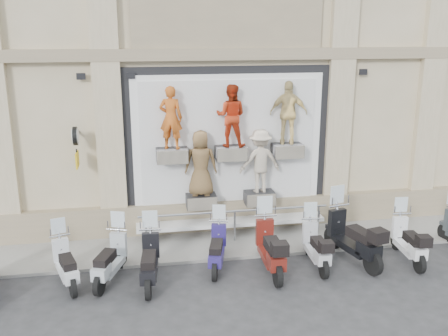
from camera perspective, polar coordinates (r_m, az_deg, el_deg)
The scene contains 14 objects.
ground at distance 11.60m, azimuth 3.22°, elevation -12.54°, with size 90.00×90.00×0.00m, color #2B2B2E.
sidewalk at distance 13.43m, azimuth 1.14°, elevation -8.25°, with size 16.00×2.20×0.08m, color gray.
building at distance 17.13m, azimuth -2.11°, elevation 17.35°, with size 14.00×8.60×12.00m, color #CAB693, non-canonical shape.
shop_vitrine at distance 13.30m, azimuth 1.01°, elevation 2.16°, with size 5.60×0.84×4.30m.
guard_rail at distance 13.17m, azimuth 1.24°, elevation -6.73°, with size 5.06×0.10×0.93m, color #9EA0A5, non-canonical shape.
clock_sign_bracket at distance 12.78m, azimuth -16.57°, elevation 2.90°, with size 0.10×0.80×1.02m.
scooter_b at distance 11.59m, azimuth -17.71°, elevation -9.54°, with size 0.49×1.70×1.38m, color silver, non-canonical shape.
scooter_c at distance 11.48m, azimuth -12.94°, elevation -9.25°, with size 0.52×1.78×1.44m, color #9EA5AB, non-canonical shape.
scooter_d at distance 11.19m, azimuth -8.55°, elevation -9.53°, with size 0.54×1.84×1.50m, color black, non-canonical shape.
scooter_e at distance 11.78m, azimuth -0.80°, elevation -8.31°, with size 0.50×1.71×1.39m, color navy, non-canonical shape.
scooter_f at distance 11.63m, azimuth 5.34°, elevation -8.06°, with size 0.58×2.01×1.63m, color #57150E, non-canonical shape.
scooter_g at distance 12.08m, azimuth 10.52°, elevation -7.91°, with size 0.50×1.73×1.41m, color #AAABB1, non-canonical shape.
scooter_h at distance 12.44m, azimuth 14.55°, elevation -6.65°, with size 0.62×2.13×1.73m, color black, non-canonical shape.
scooter_i at distance 12.93m, azimuth 20.41°, elevation -6.99°, with size 0.52×1.77×1.44m, color silver, non-canonical shape.
Camera 1 is at (-2.44, -9.94, 5.46)m, focal length 40.00 mm.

